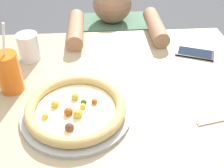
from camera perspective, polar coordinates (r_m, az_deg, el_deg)
dining_table at (r=1.01m, az=-1.53°, el=-6.61°), size 1.12×0.87×0.75m
pizza_near at (r=0.84m, az=-7.50°, el=-5.23°), size 0.34×0.34×0.04m
drink_cup_colored at (r=0.96m, az=-20.76°, el=2.27°), size 0.08×0.08×0.24m
water_cup_clear at (r=1.12m, az=-16.95°, el=7.45°), size 0.08×0.08×0.11m
paper_napkin at (r=0.74m, az=10.74°, el=-15.57°), size 0.16×0.15×0.00m
cell_phone at (r=1.17m, az=16.85°, el=6.16°), size 0.17×0.13×0.01m
diner_seated at (r=1.64m, az=0.07°, el=3.12°), size 0.43×0.53×0.91m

